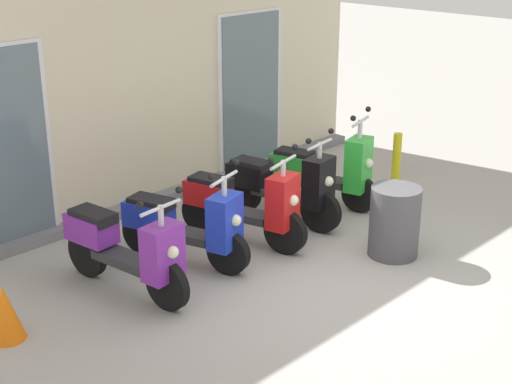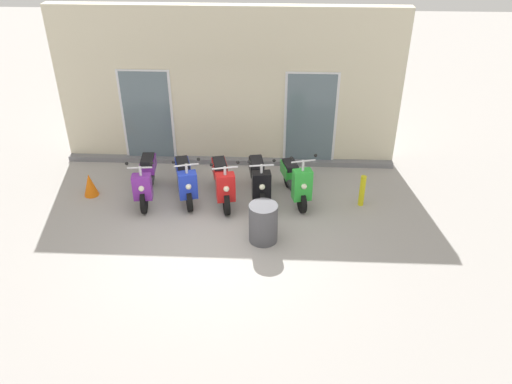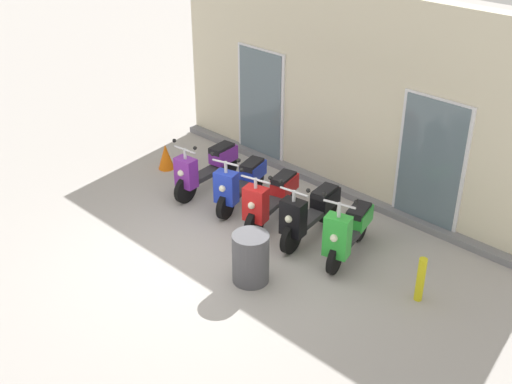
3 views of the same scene
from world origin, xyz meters
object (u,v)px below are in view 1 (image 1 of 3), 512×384
object	(u,v)px
scooter_black	(282,185)
curb_bollard	(397,158)
trash_bin	(395,222)
scooter_red	(244,205)
scooter_green	(325,170)
traffic_cone	(5,313)
scooter_blue	(185,225)
scooter_purple	(125,248)

from	to	relation	value
scooter_black	curb_bollard	world-z (taller)	scooter_black
curb_bollard	trash_bin	distance (m)	2.45
scooter_red	scooter_black	size ratio (longest dim) A/B	0.97
scooter_red	scooter_green	bearing A→B (deg)	3.27
scooter_black	traffic_cone	world-z (taller)	scooter_black
scooter_green	traffic_cone	distance (m)	4.49
scooter_green	curb_bollard	xyz separation A→B (m)	(1.41, -0.15, -0.13)
curb_bollard	scooter_blue	bearing A→B (deg)	177.87
traffic_cone	curb_bollard	bearing A→B (deg)	-1.24
scooter_red	scooter_black	distance (m)	0.78
traffic_cone	trash_bin	distance (m)	4.12
scooter_black	scooter_red	bearing A→B (deg)	-171.81
scooter_green	traffic_cone	world-z (taller)	scooter_green
curb_bollard	traffic_cone	size ratio (longest dim) A/B	1.35
scooter_green	scooter_blue	bearing A→B (deg)	-179.73
scooter_purple	traffic_cone	bearing A→B (deg)	177.57
curb_bollard	scooter_black	bearing A→B (deg)	175.50
scooter_purple	scooter_green	distance (m)	3.21
scooter_purple	traffic_cone	distance (m)	1.30
scooter_red	curb_bollard	size ratio (longest dim) A/B	2.29
trash_bin	scooter_green	bearing A→B (deg)	66.83
scooter_purple	scooter_green	world-z (taller)	scooter_green
curb_bollard	scooter_purple	bearing A→B (deg)	179.09
scooter_purple	scooter_red	distance (m)	1.65
scooter_red	traffic_cone	distance (m)	2.93
scooter_black	scooter_green	xyz separation A→B (m)	(0.79, -0.02, 0.01)
scooter_red	trash_bin	xyz separation A→B (m)	(0.92, -1.41, -0.08)
scooter_red	curb_bollard	bearing A→B (deg)	-1.20
scooter_purple	scooter_blue	size ratio (longest dim) A/B	1.08
scooter_blue	scooter_green	bearing A→B (deg)	0.27
curb_bollard	traffic_cone	world-z (taller)	curb_bollard
scooter_blue	trash_bin	world-z (taller)	scooter_blue
scooter_blue	trash_bin	distance (m)	2.28
scooter_purple	scooter_blue	xyz separation A→B (m)	(0.84, 0.07, -0.03)
scooter_green	traffic_cone	size ratio (longest dim) A/B	2.88
scooter_red	trash_bin	world-z (taller)	scooter_red
curb_bollard	trash_bin	xyz separation A→B (m)	(-2.05, -1.35, 0.05)
scooter_green	curb_bollard	bearing A→B (deg)	-6.15
scooter_black	scooter_green	world-z (taller)	scooter_green
scooter_black	scooter_blue	bearing A→B (deg)	-178.82
curb_bollard	traffic_cone	distance (m)	5.89
scooter_purple	traffic_cone	size ratio (longest dim) A/B	3.19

